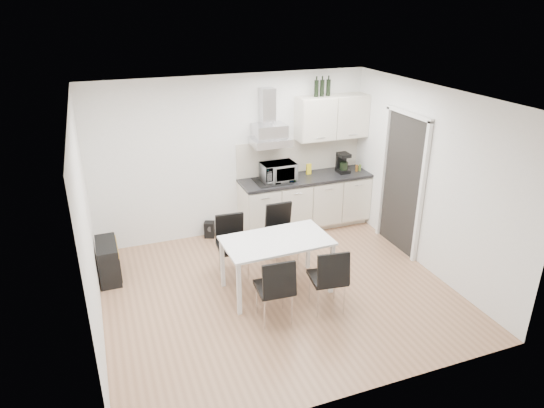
{
  "coord_description": "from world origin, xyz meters",
  "views": [
    {
      "loc": [
        -2.03,
        -5.18,
        3.64
      ],
      "look_at": [
        0.07,
        0.42,
        1.1
      ],
      "focal_mm": 32.0,
      "sensor_mm": 36.0,
      "label": 1
    }
  ],
  "objects_px": {
    "kitchenette": "(307,181)",
    "floor_speaker": "(209,230)",
    "chair_near_left": "(274,288)",
    "chair_near_right": "(327,278)",
    "chair_far_right": "(283,235)",
    "chair_far_left": "(233,248)",
    "guitar_amp": "(108,261)",
    "dining_table": "(277,245)"
  },
  "relations": [
    {
      "from": "kitchenette",
      "to": "floor_speaker",
      "type": "distance_m",
      "value": 1.81
    },
    {
      "from": "chair_near_left",
      "to": "chair_near_right",
      "type": "height_order",
      "value": "same"
    },
    {
      "from": "kitchenette",
      "to": "floor_speaker",
      "type": "height_order",
      "value": "kitchenette"
    },
    {
      "from": "kitchenette",
      "to": "chair_far_right",
      "type": "xyz_separation_m",
      "value": [
        -0.82,
        -1.01,
        -0.39
      ]
    },
    {
      "from": "chair_far_left",
      "to": "chair_far_right",
      "type": "bearing_deg",
      "value": -168.19
    },
    {
      "from": "guitar_amp",
      "to": "floor_speaker",
      "type": "relative_size",
      "value": 2.46
    },
    {
      "from": "chair_far_left",
      "to": "guitar_amp",
      "type": "height_order",
      "value": "chair_far_left"
    },
    {
      "from": "chair_near_left",
      "to": "guitar_amp",
      "type": "xyz_separation_m",
      "value": [
        -1.83,
        1.7,
        -0.17
      ]
    },
    {
      "from": "dining_table",
      "to": "guitar_amp",
      "type": "relative_size",
      "value": 2.14
    },
    {
      "from": "guitar_amp",
      "to": "floor_speaker",
      "type": "height_order",
      "value": "guitar_amp"
    },
    {
      "from": "guitar_amp",
      "to": "chair_far_right",
      "type": "bearing_deg",
      "value": -10.3
    },
    {
      "from": "chair_near_left",
      "to": "guitar_amp",
      "type": "height_order",
      "value": "chair_near_left"
    },
    {
      "from": "kitchenette",
      "to": "chair_near_left",
      "type": "height_order",
      "value": "kitchenette"
    },
    {
      "from": "chair_near_left",
      "to": "chair_far_left",
      "type": "bearing_deg",
      "value": 101.57
    },
    {
      "from": "dining_table",
      "to": "chair_near_left",
      "type": "xyz_separation_m",
      "value": [
        -0.27,
        -0.61,
        -0.23
      ]
    },
    {
      "from": "guitar_amp",
      "to": "chair_near_right",
      "type": "bearing_deg",
      "value": -34.89
    },
    {
      "from": "chair_far_right",
      "to": "kitchenette",
      "type": "bearing_deg",
      "value": -129.75
    },
    {
      "from": "chair_far_right",
      "to": "dining_table",
      "type": "bearing_deg",
      "value": 60.67
    },
    {
      "from": "chair_near_left",
      "to": "floor_speaker",
      "type": "height_order",
      "value": "chair_near_left"
    },
    {
      "from": "dining_table",
      "to": "chair_far_left",
      "type": "distance_m",
      "value": 0.74
    },
    {
      "from": "chair_far_left",
      "to": "floor_speaker",
      "type": "bearing_deg",
      "value": -84.81
    },
    {
      "from": "chair_far_left",
      "to": "chair_near_left",
      "type": "distance_m",
      "value": 1.18
    },
    {
      "from": "kitchenette",
      "to": "dining_table",
      "type": "distance_m",
      "value": 2.06
    },
    {
      "from": "dining_table",
      "to": "chair_far_right",
      "type": "xyz_separation_m",
      "value": [
        0.36,
        0.67,
        -0.23
      ]
    },
    {
      "from": "chair_near_left",
      "to": "dining_table",
      "type": "bearing_deg",
      "value": 69.75
    },
    {
      "from": "kitchenette",
      "to": "guitar_amp",
      "type": "distance_m",
      "value": 3.38
    },
    {
      "from": "chair_far_left",
      "to": "chair_near_left",
      "type": "relative_size",
      "value": 1.0
    },
    {
      "from": "chair_far_right",
      "to": "guitar_amp",
      "type": "relative_size",
      "value": 1.34
    },
    {
      "from": "chair_far_right",
      "to": "floor_speaker",
      "type": "bearing_deg",
      "value": -55.33
    },
    {
      "from": "guitar_amp",
      "to": "kitchenette",
      "type": "bearing_deg",
      "value": 9.68
    },
    {
      "from": "kitchenette",
      "to": "chair_far_left",
      "type": "height_order",
      "value": "kitchenette"
    },
    {
      "from": "floor_speaker",
      "to": "kitchenette",
      "type": "bearing_deg",
      "value": 15.85
    },
    {
      "from": "chair_far_left",
      "to": "chair_near_right",
      "type": "xyz_separation_m",
      "value": [
        0.87,
        -1.19,
        0.0
      ]
    },
    {
      "from": "chair_near_right",
      "to": "dining_table",
      "type": "bearing_deg",
      "value": 131.44
    },
    {
      "from": "chair_near_right",
      "to": "chair_far_right",
      "type": "bearing_deg",
      "value": 100.28
    },
    {
      "from": "floor_speaker",
      "to": "dining_table",
      "type": "bearing_deg",
      "value": -54.13
    },
    {
      "from": "kitchenette",
      "to": "guitar_amp",
      "type": "height_order",
      "value": "kitchenette"
    },
    {
      "from": "chair_near_left",
      "to": "chair_near_right",
      "type": "relative_size",
      "value": 1.0
    },
    {
      "from": "kitchenette",
      "to": "chair_far_right",
      "type": "relative_size",
      "value": 2.86
    },
    {
      "from": "kitchenette",
      "to": "floor_speaker",
      "type": "relative_size",
      "value": 9.42
    },
    {
      "from": "dining_table",
      "to": "floor_speaker",
      "type": "distance_m",
      "value": 1.98
    },
    {
      "from": "chair_near_right",
      "to": "guitar_amp",
      "type": "height_order",
      "value": "chair_near_right"
    }
  ]
}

